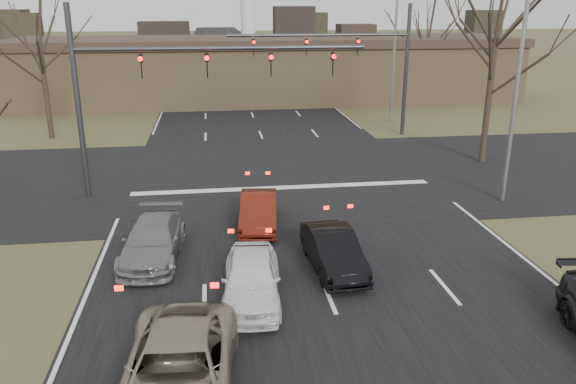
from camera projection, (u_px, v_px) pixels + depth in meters
name	position (u px, v px, depth m)	size (l,w,h in m)	color
ground	(354.00, 357.00, 13.22)	(360.00, 360.00, 0.00)	#4E4F2A
road_main	(234.00, 72.00, 69.60)	(14.00, 300.00, 0.02)	black
road_cross	(278.00, 175.00, 27.31)	(200.00, 14.00, 0.02)	black
building	(269.00, 69.00, 48.35)	(42.40, 10.40, 5.30)	#91744E
mast_arm_near	(157.00, 77.00, 23.15)	(12.12, 0.24, 8.00)	#383A3D
mast_arm_far	(362.00, 55.00, 34.05)	(11.12, 0.24, 8.00)	#383A3D
streetlight_right_near	(515.00, 67.00, 22.00)	(2.34, 0.25, 10.00)	gray
streetlight_right_far	(392.00, 41.00, 38.04)	(2.34, 0.25, 10.00)	gray
tree_left_far	(35.00, 15.00, 32.70)	(5.70, 5.70, 9.50)	black
tree_right_far	(430.00, 17.00, 45.86)	(5.40, 5.40, 9.00)	black
car_silver_suv	(178.00, 373.00, 11.51)	(2.35, 5.09, 1.41)	gray
car_white_sedan	(251.00, 278.00, 15.58)	(1.59, 3.95, 1.35)	white
car_black_hatch	(333.00, 250.00, 17.46)	(1.33, 3.82, 1.26)	black
car_grey_ahead	(153.00, 240.00, 18.20)	(1.78, 4.38, 1.27)	slate
car_red_ahead	(259.00, 211.00, 20.86)	(1.32, 3.79, 1.25)	#5D190D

